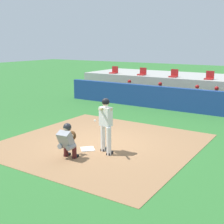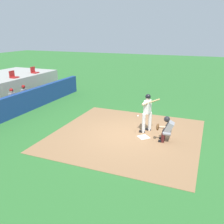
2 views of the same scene
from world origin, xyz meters
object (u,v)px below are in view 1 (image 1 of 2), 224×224
at_px(batter_at_plate, 106,122).
at_px(dugout_player_1, 159,93).
at_px(stadium_seat_0, 114,71).
at_px(stadium_seat_2, 174,75).
at_px(stadium_seat_1, 142,73).
at_px(dugout_player_3, 215,99).
at_px(dugout_player_2, 196,97).
at_px(dugout_player_0, 128,90).
at_px(catcher_crouched, 68,140).
at_px(home_plate, 88,149).
at_px(stadium_seat_3, 209,77).

xyz_separation_m(batter_at_plate, dugout_player_1, (-1.81, 8.09, -0.36)).
distance_m(stadium_seat_0, stadium_seat_2, 4.33).
bearing_deg(stadium_seat_1, dugout_player_3, -21.16).
bearing_deg(dugout_player_2, batter_at_plate, -92.17).
distance_m(batter_at_plate, dugout_player_0, 8.95).
xyz_separation_m(batter_at_plate, dugout_player_3, (1.32, 8.09, -0.36)).
height_order(stadium_seat_0, stadium_seat_1, same).
xyz_separation_m(batter_at_plate, stadium_seat_2, (-1.77, 10.13, 0.50)).
xyz_separation_m(dugout_player_3, stadium_seat_0, (-7.42, 2.03, 0.86)).
relative_size(stadium_seat_1, stadium_seat_2, 1.00).
bearing_deg(stadium_seat_2, catcher_crouched, -84.55).
xyz_separation_m(stadium_seat_1, stadium_seat_2, (2.17, 0.00, 0.00)).
relative_size(home_plate, stadium_seat_0, 0.92).
bearing_deg(catcher_crouched, stadium_seat_2, 95.45).
xyz_separation_m(dugout_player_1, stadium_seat_0, (-4.30, 2.03, 0.86)).
distance_m(batter_at_plate, stadium_seat_0, 11.84).
distance_m(dugout_player_2, stadium_seat_0, 6.78).
height_order(stadium_seat_0, stadium_seat_2, same).
bearing_deg(dugout_player_1, dugout_player_2, 0.00).
height_order(home_plate, catcher_crouched, catcher_crouched).
bearing_deg(home_plate, catcher_crouched, -91.31).
bearing_deg(dugout_player_0, dugout_player_3, 0.00).
height_order(dugout_player_2, stadium_seat_0, stadium_seat_0).
distance_m(catcher_crouched, dugout_player_3, 9.32).
relative_size(catcher_crouched, stadium_seat_3, 3.43).
bearing_deg(dugout_player_0, batter_at_plate, -64.79).
relative_size(catcher_crouched, dugout_player_1, 1.26).
bearing_deg(stadium_seat_0, dugout_player_3, -15.33).
bearing_deg(catcher_crouched, dugout_player_2, 83.61).
bearing_deg(dugout_player_1, stadium_seat_3, 42.75).
xyz_separation_m(home_plate, stadium_seat_3, (1.08, 10.18, 1.51)).
xyz_separation_m(batter_at_plate, stadium_seat_1, (-3.94, 10.13, 0.50)).
distance_m(dugout_player_2, stadium_seat_1, 4.79).
bearing_deg(stadium_seat_3, stadium_seat_2, 180.00).
relative_size(home_plate, dugout_player_2, 0.34).
xyz_separation_m(catcher_crouched, dugout_player_0, (-3.10, 9.10, 0.06)).
height_order(stadium_seat_0, stadium_seat_3, same).
bearing_deg(catcher_crouched, batter_at_plate, 54.72).
relative_size(batter_at_plate, stadium_seat_0, 3.76).
distance_m(dugout_player_2, stadium_seat_3, 2.21).
bearing_deg(catcher_crouched, home_plate, 88.69).
distance_m(home_plate, stadium_seat_1, 10.79).
relative_size(batter_at_plate, dugout_player_0, 1.39).
bearing_deg(dugout_player_2, stadium_seat_2, 135.65).
bearing_deg(stadium_seat_1, dugout_player_2, -25.59).
bearing_deg(stadium_seat_3, batter_at_plate, -92.22).
relative_size(home_plate, stadium_seat_3, 0.92).
xyz_separation_m(dugout_player_1, stadium_seat_2, (0.03, 2.03, 0.86)).
distance_m(dugout_player_3, stadium_seat_1, 5.70).
bearing_deg(dugout_player_2, home_plate, -96.98).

